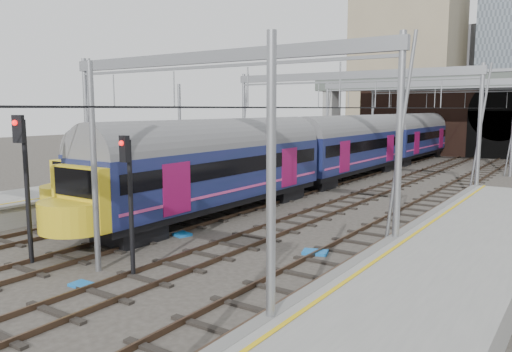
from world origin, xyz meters
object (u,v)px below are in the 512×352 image
Objects in this scene: train_second at (307,146)px; train_main at (389,141)px; signal_near_left at (24,172)px; signal_near_centre at (129,188)px.

train_main is at bearing 64.46° from train_second.
train_second is at bearing 73.31° from signal_near_left.
train_second is 9.81× the size of signal_near_centre.
signal_near_centre is (4.12, 1.04, -0.34)m from signal_near_left.
train_second is 8.65× the size of signal_near_left.
signal_near_left is (3.28, -26.65, 0.90)m from train_second.
signal_near_left is at bearing -91.18° from train_main.
train_main reaches higher than train_second.
signal_near_centre is at bearing -84.29° from train_main.
train_second is 26.67m from signal_near_centre.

